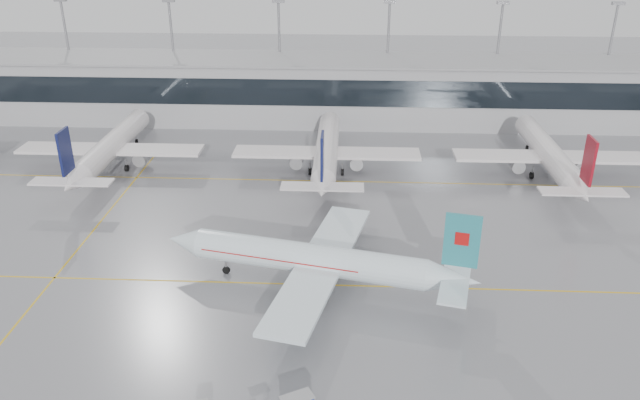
{
  "coord_description": "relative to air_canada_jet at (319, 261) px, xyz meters",
  "views": [
    {
      "loc": [
        3.5,
        -59.74,
        38.08
      ],
      "look_at": [
        0.0,
        12.0,
        5.0
      ],
      "focal_mm": 35.0,
      "sensor_mm": 36.0,
      "label": 1
    }
  ],
  "objects": [
    {
      "name": "terminal_glass",
      "position": [
        -0.56,
        55.11,
        3.99
      ],
      "size": [
        180.0,
        0.2,
        5.0
      ],
      "primitive_type": "cube",
      "color": "black",
      "rests_on": "ground"
    },
    {
      "name": "terminal_roof",
      "position": [
        -0.56,
        62.66,
        8.69
      ],
      "size": [
        182.0,
        16.0,
        0.4
      ],
      "primitive_type": "cube",
      "color": "gray",
      "rests_on": "ground"
    },
    {
      "name": "parked_jet_b",
      "position": [
        -35.56,
        34.35,
        0.2
      ],
      "size": [
        29.64,
        36.96,
        11.72
      ],
      "rotation": [
        0.0,
        0.0,
        1.57
      ],
      "color": "silver",
      "rests_on": "ground"
    },
    {
      "name": "taxi_line_north",
      "position": [
        -0.56,
        30.66,
        -3.51
      ],
      "size": [
        120.0,
        0.25,
        0.01
      ],
      "primitive_type": "cube",
      "color": "gold",
      "rests_on": "ground"
    },
    {
      "name": "taxi_line_cross",
      "position": [
        -30.56,
        15.66,
        -3.51
      ],
      "size": [
        0.25,
        60.0,
        0.01
      ],
      "primitive_type": "cube",
      "color": "gold",
      "rests_on": "ground"
    },
    {
      "name": "parked_jet_c",
      "position": [
        -0.56,
        34.35,
        0.2
      ],
      "size": [
        29.64,
        36.96,
        11.72
      ],
      "rotation": [
        0.0,
        0.0,
        1.57
      ],
      "color": "silver",
      "rests_on": "ground"
    },
    {
      "name": "air_canada_jet",
      "position": [
        0.0,
        0.0,
        0.0
      ],
      "size": [
        35.39,
        28.51,
        11.11
      ],
      "rotation": [
        0.0,
        0.0,
        2.91
      ],
      "color": "white",
      "rests_on": "ground"
    },
    {
      "name": "taxi_line_main",
      "position": [
        -0.56,
        0.66,
        -3.51
      ],
      "size": [
        120.0,
        0.25,
        0.01
      ],
      "primitive_type": "cube",
      "color": "gold",
      "rests_on": "ground"
    },
    {
      "name": "parked_jet_d",
      "position": [
        34.44,
        34.35,
        0.2
      ],
      "size": [
        29.64,
        36.96,
        11.72
      ],
      "rotation": [
        0.0,
        0.0,
        1.57
      ],
      "color": "silver",
      "rests_on": "ground"
    },
    {
      "name": "light_masts",
      "position": [
        -0.56,
        68.66,
        9.83
      ],
      "size": [
        156.4,
        1.0,
        22.6
      ],
      "color": "gray",
      "rests_on": "ground"
    },
    {
      "name": "terminal",
      "position": [
        -0.56,
        62.66,
        2.49
      ],
      "size": [
        180.0,
        15.0,
        12.0
      ],
      "primitive_type": "cube",
      "color": "#9A9A9E",
      "rests_on": "ground"
    },
    {
      "name": "ground",
      "position": [
        -0.56,
        0.66,
        -3.51
      ],
      "size": [
        320.0,
        320.0,
        0.0
      ],
      "primitive_type": "plane",
      "color": "gray",
      "rests_on": "ground"
    }
  ]
}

